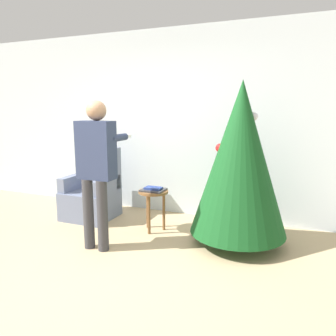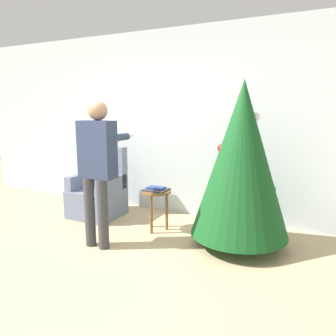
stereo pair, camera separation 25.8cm
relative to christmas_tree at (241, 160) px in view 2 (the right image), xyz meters
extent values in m
plane|color=tan|center=(-1.15, -1.38, -1.02)|extent=(14.00, 14.00, 0.00)
cube|color=silver|center=(-1.15, 0.85, 0.33)|extent=(8.00, 0.06, 2.70)
cylinder|color=brown|center=(0.00, 0.00, -0.94)|extent=(0.10, 0.10, 0.15)
cone|color=#144C1E|center=(0.00, 0.00, 0.00)|extent=(1.10, 1.10, 1.74)
sphere|color=#2856B2|center=(0.30, 0.28, -0.37)|extent=(0.10, 0.10, 0.10)
sphere|color=white|center=(0.12, 0.08, 0.47)|extent=(0.10, 0.10, 0.10)
sphere|color=#B23399|center=(0.21, 0.35, -0.38)|extent=(0.09, 0.09, 0.09)
sphere|color=red|center=(-0.25, 0.06, 0.10)|extent=(0.10, 0.10, 0.10)
cube|color=slate|center=(-2.15, 0.13, -0.81)|extent=(0.67, 0.66, 0.40)
cube|color=slate|center=(-2.15, 0.38, -0.31)|extent=(0.67, 0.14, 0.61)
cube|color=slate|center=(-2.43, 0.13, -0.51)|extent=(0.12, 0.59, 0.21)
cube|color=slate|center=(-1.87, 0.13, -0.51)|extent=(0.12, 0.59, 0.21)
cylinder|color=#38383D|center=(-1.54, -0.75, -0.61)|extent=(0.12, 0.12, 0.81)
cylinder|color=#38383D|center=(-1.36, -0.75, -0.61)|extent=(0.12, 0.12, 0.81)
cube|color=#2D3856|center=(-1.45, -0.69, 0.11)|extent=(0.42, 0.20, 0.64)
sphere|color=tan|center=(-1.45, -0.65, 0.54)|extent=(0.22, 0.22, 0.22)
cylinder|color=#2D3856|center=(-1.63, -0.50, 0.24)|extent=(0.08, 0.30, 0.08)
cylinder|color=#2D3856|center=(-1.27, -0.50, 0.24)|extent=(0.08, 0.30, 0.08)
cube|color=white|center=(-1.27, -0.31, 0.24)|extent=(0.04, 0.14, 0.04)
cylinder|color=brown|center=(-1.09, 0.02, -0.50)|extent=(0.39, 0.39, 0.03)
cylinder|color=brown|center=(-1.09, -0.12, -0.76)|extent=(0.04, 0.04, 0.51)
cylinder|color=brown|center=(-0.97, 0.08, -0.76)|extent=(0.04, 0.04, 0.51)
cylinder|color=brown|center=(-1.21, 0.08, -0.76)|extent=(0.04, 0.04, 0.51)
cube|color=#38383D|center=(-1.09, 0.02, -0.47)|extent=(0.29, 0.26, 0.02)
cube|color=navy|center=(-1.09, 0.02, -0.45)|extent=(0.21, 0.14, 0.02)
camera|label=1|loc=(0.63, -3.68, 0.57)|focal=35.00mm
camera|label=2|loc=(0.87, -3.58, 0.57)|focal=35.00mm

